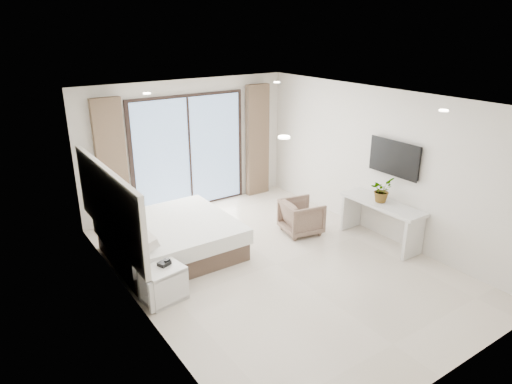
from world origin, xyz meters
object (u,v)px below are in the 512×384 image
armchair (301,215)px  console_desk (381,213)px  bed (171,238)px  nightstand (163,284)px

armchair → console_desk: bearing=-129.0°
armchair → bed: bearing=87.5°
bed → console_desk: 3.73m
bed → nightstand: bed is taller
bed → console_desk: bearing=-26.8°
bed → nightstand: 1.38m
nightstand → armchair: 3.13m
console_desk → armchair: (-0.92, 1.10, -0.21)m
console_desk → armchair: console_desk is taller
nightstand → console_desk: 4.02m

